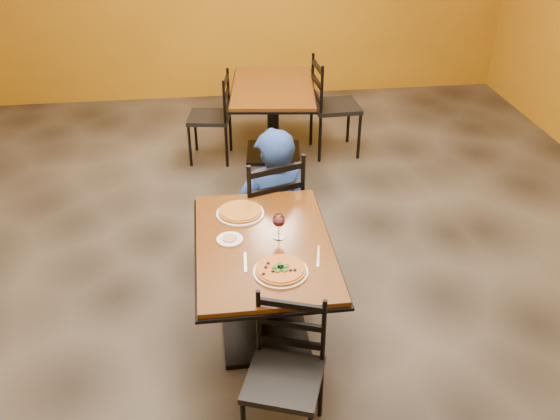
{
  "coord_description": "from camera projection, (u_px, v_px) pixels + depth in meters",
  "views": [
    {
      "loc": [
        -0.27,
        -3.44,
        2.79
      ],
      "look_at": [
        0.12,
        -0.3,
        0.85
      ],
      "focal_mm": 38.42,
      "sensor_mm": 36.0,
      "label": 1
    }
  ],
  "objects": [
    {
      "name": "pizza_far",
      "position": [
        240.0,
        211.0,
        3.85
      ],
      "size": [
        0.28,
        0.28,
        0.02
      ],
      "primitive_type": "cylinder",
      "color": "#C48825",
      "rests_on": "plate_far"
    },
    {
      "name": "chair_second_left",
      "position": [
        209.0,
        118.0,
        6.0
      ],
      "size": [
        0.46,
        0.46,
        0.9
      ],
      "primitive_type": null,
      "rotation": [
        0.0,
        0.0,
        -1.73
      ],
      "color": "black",
      "rests_on": "floor"
    },
    {
      "name": "floor",
      "position": [
        258.0,
        288.0,
        4.4
      ],
      "size": [
        7.0,
        8.0,
        0.01
      ],
      "primitive_type": "cube",
      "color": "black",
      "rests_on": "ground"
    },
    {
      "name": "pizza_main",
      "position": [
        281.0,
        270.0,
        3.33
      ],
      "size": [
        0.28,
        0.28,
        0.02
      ],
      "primitive_type": "cylinder",
      "color": "maroon",
      "rests_on": "plate_main"
    },
    {
      "name": "table_second",
      "position": [
        273.0,
        105.0,
        6.01
      ],
      "size": [
        0.97,
        1.31,
        0.75
      ],
      "rotation": [
        0.0,
        0.0,
        -0.12
      ],
      "color": "#65350F",
      "rests_on": "floor"
    },
    {
      "name": "plate_far",
      "position": [
        240.0,
        214.0,
        3.86
      ],
      "size": [
        0.31,
        0.31,
        0.01
      ],
      "primitive_type": "cylinder",
      "color": "white",
      "rests_on": "table_main"
    },
    {
      "name": "table_main",
      "position": [
        264.0,
        269.0,
        3.69
      ],
      "size": [
        0.83,
        1.23,
        0.75
      ],
      "color": "#65350F",
      "rests_on": "floor"
    },
    {
      "name": "side_plate",
      "position": [
        230.0,
        239.0,
        3.61
      ],
      "size": [
        0.16,
        0.16,
        0.01
      ],
      "primitive_type": "cylinder",
      "color": "white",
      "rests_on": "table_main"
    },
    {
      "name": "diner",
      "position": [
        273.0,
        198.0,
        4.43
      ],
      "size": [
        0.62,
        0.45,
        1.11
      ],
      "primitive_type": "imported",
      "rotation": [
        0.0,
        0.0,
        3.29
      ],
      "color": "navy",
      "rests_on": "floor"
    },
    {
      "name": "chair_main_near",
      "position": [
        284.0,
        380.0,
        3.09
      ],
      "size": [
        0.49,
        0.49,
        0.85
      ],
      "primitive_type": null,
      "rotation": [
        0.0,
        0.0,
        -0.34
      ],
      "color": "black",
      "rests_on": "floor"
    },
    {
      "name": "dip",
      "position": [
        230.0,
        238.0,
        3.6
      ],
      "size": [
        0.09,
        0.09,
        0.01
      ],
      "primitive_type": "cylinder",
      "color": "tan",
      "rests_on": "side_plate"
    },
    {
      "name": "plate_main",
      "position": [
        281.0,
        272.0,
        3.33
      ],
      "size": [
        0.31,
        0.31,
        0.01
      ],
      "primitive_type": "cylinder",
      "color": "white",
      "rests_on": "table_main"
    },
    {
      "name": "chair_main_far",
      "position": [
        265.0,
        209.0,
        4.41
      ],
      "size": [
        0.56,
        0.56,
        0.99
      ],
      "primitive_type": null,
      "rotation": [
        0.0,
        0.0,
        3.45
      ],
      "color": "black",
      "rests_on": "floor"
    },
    {
      "name": "wine_glass",
      "position": [
        279.0,
        225.0,
        3.59
      ],
      "size": [
        0.08,
        0.08,
        0.18
      ],
      "primitive_type": null,
      "color": "white",
      "rests_on": "table_main"
    },
    {
      "name": "knife",
      "position": [
        318.0,
        256.0,
        3.47
      ],
      "size": [
        0.06,
        0.21,
        0.0
      ],
      "primitive_type": "cube",
      "rotation": [
        0.0,
        0.0,
        -0.21
      ],
      "color": "silver",
      "rests_on": "table_main"
    },
    {
      "name": "fork",
      "position": [
        245.0,
        262.0,
        3.42
      ],
      "size": [
        0.03,
        0.19,
        0.0
      ],
      "primitive_type": "cube",
      "rotation": [
        0.0,
        0.0,
        -0.06
      ],
      "color": "silver",
      "rests_on": "table_main"
    },
    {
      "name": "chair_second_right",
      "position": [
        336.0,
        107.0,
        6.11
      ],
      "size": [
        0.47,
        0.47,
        1.0
      ],
      "primitive_type": null,
      "rotation": [
        0.0,
        0.0,
        1.62
      ],
      "color": "black",
      "rests_on": "floor"
    }
  ]
}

